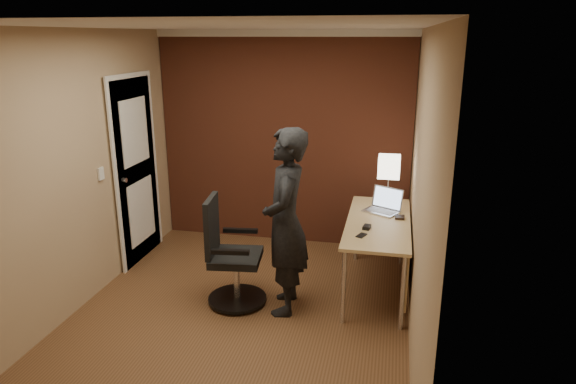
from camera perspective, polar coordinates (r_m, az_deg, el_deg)
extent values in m
plane|color=brown|center=(4.75, -5.67, -13.88)|extent=(4.00, 4.00, 0.00)
plane|color=white|center=(4.08, -6.73, 17.83)|extent=(4.00, 4.00, 0.00)
plane|color=tan|center=(6.13, -0.41, 5.87)|extent=(3.00, 0.00, 3.00)
plane|color=tan|center=(2.56, -20.23, -11.64)|extent=(3.00, 0.00, 3.00)
plane|color=tan|center=(4.92, -23.04, 1.70)|extent=(0.00, 4.00, 4.00)
plane|color=tan|center=(4.06, 14.43, -0.50)|extent=(0.00, 4.00, 4.00)
cube|color=brown|center=(6.10, -0.47, 5.82)|extent=(2.98, 0.06, 2.50)
cube|color=silver|center=(5.98, -0.52, 17.26)|extent=(3.00, 0.08, 0.08)
cube|color=silver|center=(2.31, -22.87, 16.40)|extent=(3.00, 0.08, 0.08)
cube|color=silver|center=(4.75, -24.36, 15.89)|extent=(0.08, 4.00, 0.08)
cube|color=silver|center=(3.88, 15.18, 16.83)|extent=(0.08, 4.00, 0.08)
cube|color=silver|center=(5.87, -16.57, 2.14)|extent=(0.05, 0.82, 2.02)
cube|color=silver|center=(5.86, -16.44, 2.14)|extent=(0.02, 0.92, 2.12)
cylinder|color=silver|center=(5.57, -17.74, 1.26)|extent=(0.05, 0.05, 0.05)
cube|color=silver|center=(5.29, -20.07, 1.92)|extent=(0.02, 0.08, 0.12)
cube|color=tan|center=(5.01, 10.01, -3.34)|extent=(0.60, 1.50, 0.03)
cube|color=tan|center=(5.11, 13.00, -6.52)|extent=(0.02, 1.38, 0.54)
cylinder|color=silver|center=(4.54, 6.21, -10.46)|extent=(0.04, 0.04, 0.70)
cylinder|color=silver|center=(5.79, 7.63, -4.24)|extent=(0.04, 0.04, 0.70)
cylinder|color=silver|center=(4.52, 12.63, -10.87)|extent=(0.04, 0.04, 0.70)
cylinder|color=silver|center=(5.78, 12.58, -4.55)|extent=(0.04, 0.04, 0.70)
cube|color=silver|center=(5.45, 10.92, -1.46)|extent=(0.11, 0.11, 0.01)
cylinder|color=silver|center=(5.40, 11.01, 0.12)|extent=(0.01, 0.01, 0.30)
cube|color=white|center=(5.33, 11.17, 2.80)|extent=(0.22, 0.22, 0.22)
cube|color=silver|center=(5.25, 10.31, -2.14)|extent=(0.40, 0.36, 0.01)
cube|color=silver|center=(5.31, 11.00, -0.62)|extent=(0.32, 0.21, 0.22)
cube|color=#B2CCF2|center=(5.30, 10.99, -0.65)|extent=(0.29, 0.18, 0.19)
cube|color=gray|center=(5.24, 10.31, -2.08)|extent=(0.31, 0.25, 0.00)
cube|color=black|center=(4.78, 8.75, -3.87)|extent=(0.08, 0.11, 0.03)
cube|color=black|center=(4.61, 8.17, -4.79)|extent=(0.10, 0.13, 0.01)
cube|color=black|center=(5.11, 12.32, -2.76)|extent=(0.09, 0.11, 0.02)
cylinder|color=black|center=(5.00, -5.64, -11.69)|extent=(0.55, 0.55, 0.03)
cylinder|color=silver|center=(4.91, -5.71, -9.56)|extent=(0.06, 0.06, 0.41)
cube|color=black|center=(4.81, -5.79, -7.25)|extent=(0.51, 0.51, 0.07)
cube|color=black|center=(4.74, -8.48, -3.75)|extent=(0.10, 0.42, 0.54)
cube|color=black|center=(4.98, -5.32, -4.29)|extent=(0.34, 0.09, 0.04)
cube|color=black|center=(4.52, -6.44, -6.64)|extent=(0.34, 0.09, 0.04)
imported|color=black|center=(4.55, -0.27, -3.38)|extent=(0.48, 0.66, 1.70)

